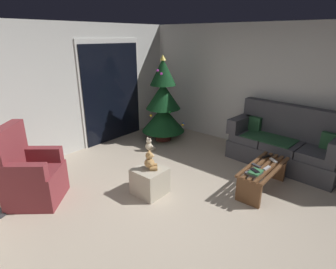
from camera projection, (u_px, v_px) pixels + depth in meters
The scene contains 18 objects.
ground_plane at pixel (188, 213), 3.69m from camera, with size 7.00×7.00×0.00m, color #B2A38E.
wall_back at pixel (58, 92), 5.11m from camera, with size 5.72×0.12×2.50m, color beige.
wall_right at pixel (277, 90), 5.31m from camera, with size 0.12×6.00×2.50m, color beige.
patio_door_frame at pixel (112, 91), 5.99m from camera, with size 1.60×0.02×2.20m, color silver.
patio_door_glass at pixel (113, 94), 5.99m from camera, with size 1.50×0.02×2.10m, color black.
couch at pixel (285, 144), 4.94m from camera, with size 0.92×1.99×1.08m.
coffee_table at pixel (263, 174), 4.14m from camera, with size 1.10×0.40×0.41m.
remote_white at pixel (273, 160), 4.25m from camera, with size 0.04×0.16×0.02m, color silver.
remote_graphite at pixel (256, 166), 4.08m from camera, with size 0.04×0.16×0.02m, color #333338.
remote_silver at pixel (267, 168), 4.00m from camera, with size 0.04×0.16×0.02m, color #ADADB2.
remote_black at pixel (266, 156), 4.38m from camera, with size 0.04×0.16×0.02m, color black.
book_stack at pixel (255, 172), 3.85m from camera, with size 0.24×0.21×0.05m.
cell_phone at pixel (255, 170), 3.83m from camera, with size 0.07×0.14×0.01m, color black.
christmas_tree at pixel (163, 104), 5.99m from camera, with size 0.96×0.96×1.89m.
armchair at pixel (31, 175), 3.84m from camera, with size 0.97×0.97×1.13m.
ottoman at pixel (150, 181), 4.09m from camera, with size 0.44×0.44×0.40m, color #B2A893.
teddy_bear_honey at pixel (150, 162), 3.98m from camera, with size 0.21×0.22×0.29m.
teddy_bear_cream_by_tree at pixel (149, 145), 5.63m from camera, with size 0.20×0.20×0.29m.
Camera 1 is at (-2.55, -1.79, 2.26)m, focal length 29.16 mm.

